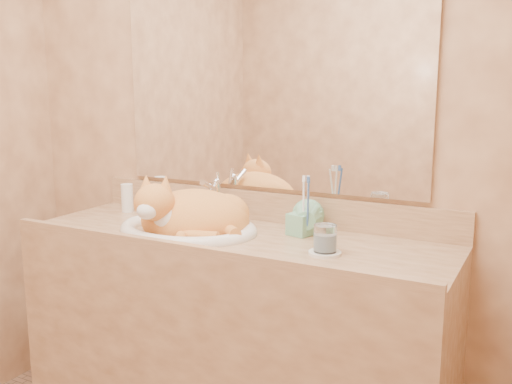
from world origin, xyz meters
The scene contains 12 objects.
wall_back centered at (0.00, 1.00, 1.25)m, with size 2.40×0.02×2.50m, color #976645.
vanity_counter centered at (0.00, 0.72, 0.42)m, with size 1.60×0.55×0.85m, color #8A5E3E, non-canonical shape.
mirror centered at (0.00, 0.99, 1.39)m, with size 1.30×0.02×0.80m, color white.
sink_basin centered at (-0.18, 0.70, 0.93)m, with size 0.54×0.45×0.17m, color white, non-canonical shape.
faucet centered at (-0.18, 0.91, 0.94)m, with size 0.05×0.13×0.18m, color white, non-canonical shape.
cat centered at (-0.17, 0.70, 0.92)m, with size 0.42×0.34×0.23m, color orange, non-canonical shape.
soap_dispenser centered at (0.21, 0.81, 0.94)m, with size 0.08×0.08×0.18m, color #71B58E.
toothbrush_cup centered at (0.25, 0.82, 0.91)m, with size 0.12×0.12×0.11m, color #71B58E.
toothbrushes centered at (0.25, 0.82, 0.99)m, with size 0.04×0.04×0.23m, color white, non-canonical shape.
saucer centered at (0.38, 0.66, 0.85)m, with size 0.11×0.11×0.01m, color white.
water_glass centered at (0.38, 0.66, 0.90)m, with size 0.08×0.08×0.09m, color white.
lotion_bottle centered at (-0.61, 0.86, 0.91)m, with size 0.05×0.05×0.12m, color white.
Camera 1 is at (1.02, -1.02, 1.39)m, focal length 40.00 mm.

